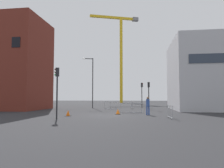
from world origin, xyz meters
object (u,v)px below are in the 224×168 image
construction_crane (120,47)px  traffic_cone_striped (68,113)px  traffic_light_near (57,85)px  traffic_light_verge (142,91)px  pedestrian_walking (148,104)px  traffic_light_island (149,91)px  streetlamp_tall (92,79)px  traffic_cone_on_verge (118,112)px

construction_crane → traffic_cone_striped: bearing=-91.0°
traffic_light_near → traffic_light_verge: bearing=69.5°
construction_crane → pedestrian_walking: (6.60, -42.81, -16.17)m
traffic_light_island → traffic_light_near: (-7.77, -12.83, 0.20)m
streetlamp_tall → traffic_light_verge: size_ratio=1.94×
pedestrian_walking → streetlamp_tall: bearing=126.0°
traffic_cone_striped → construction_crane: bearing=89.0°
traffic_light_verge → traffic_light_near: bearing=-110.5°
traffic_light_verge → pedestrian_walking: bearing=-88.3°
traffic_light_near → traffic_cone_striped: size_ratio=7.90×
pedestrian_walking → traffic_cone_striped: (-7.38, -1.88, -0.80)m
traffic_light_verge → traffic_cone_striped: (-6.96, -15.67, -2.50)m
traffic_light_island → traffic_light_near: traffic_light_near is taller
construction_crane → traffic_light_near: (-0.73, -47.49, -14.46)m
streetlamp_tall → traffic_light_island: 9.56m
traffic_light_near → pedestrian_walking: traffic_light_near is taller
construction_crane → traffic_cone_on_verge: size_ratio=48.07×
traffic_cone_striped → traffic_cone_on_verge: traffic_cone_on_verge is taller
traffic_light_island → traffic_cone_on_verge: 8.61m
streetlamp_tall → pedestrian_walking: (8.31, -11.42, -3.56)m
traffic_light_island → traffic_cone_striped: bearing=-127.9°
traffic_light_island → traffic_cone_striped: 12.93m
traffic_cone_striped → pedestrian_walking: bearing=14.3°
traffic_light_island → pedestrian_walking: traffic_light_island is taller
traffic_cone_on_verge → streetlamp_tall: bearing=116.1°
traffic_light_verge → traffic_light_island: traffic_light_verge is taller
traffic_light_near → traffic_cone_striped: bearing=91.0°
traffic_cone_on_verge → traffic_light_near: bearing=-129.4°
traffic_light_near → traffic_cone_on_verge: traffic_light_near is taller
traffic_light_near → pedestrian_walking: (7.33, 4.68, -1.71)m
traffic_light_verge → traffic_cone_on_verge: size_ratio=7.27×
traffic_light_verge → pedestrian_walking: size_ratio=2.30×
traffic_light_verge → traffic_cone_striped: size_ratio=7.87×
construction_crane → traffic_cone_striped: size_ratio=52.00×
traffic_light_near → traffic_cone_striped: (-0.05, 2.80, -2.51)m
pedestrian_walking → construction_crane: bearing=98.8°
traffic_cone_on_verge → traffic_light_island: bearing=65.6°
streetlamp_tall → traffic_cone_on_verge: size_ratio=14.10×
traffic_light_island → traffic_light_near: 15.00m
traffic_light_near → traffic_cone_striped: 3.76m
traffic_light_verge → traffic_cone_striped: 17.32m
construction_crane → streetlamp_tall: 33.87m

